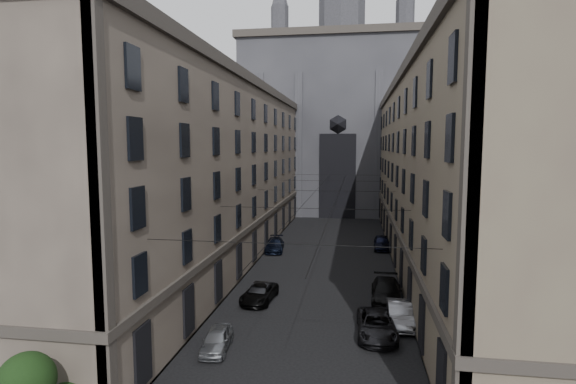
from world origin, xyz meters
The scene contains 14 objects.
sidewalk_left centered at (-10.50, 36.00, 0.07)m, with size 7.00×80.00×0.15m, color #383533.
sidewalk_right centered at (10.50, 36.00, 0.07)m, with size 7.00×80.00×0.15m, color #383533.
building_left centered at (-13.44, 36.00, 9.34)m, with size 13.60×60.60×18.85m.
building_right centered at (13.44, 36.00, 9.34)m, with size 13.60×60.60×18.85m.
gothic_tower centered at (0.00, 74.96, 17.80)m, with size 35.00×23.00×58.00m.
tram_wires centered at (0.00, 35.63, 7.25)m, with size 14.00×60.00×0.43m.
car_left_near centered at (-4.90, 14.16, 0.65)m, with size 1.53×3.79×1.29m, color gray.
car_left_midnear centered at (-4.20, 23.01, 0.64)m, with size 1.35×3.88×1.28m, color black.
car_left_midfar centered at (-4.20, 22.69, 0.65)m, with size 2.16×4.68×1.30m, color black.
car_left_far centered at (-6.05, 39.35, 0.73)m, with size 2.03×5.00×1.45m, color black.
car_right_near centered at (6.20, 19.72, 0.75)m, with size 1.60×4.58×1.51m, color gray.
car_right_midnear centered at (4.56, 17.61, 0.73)m, with size 2.43×5.26×1.46m, color black.
car_right_midfar centered at (5.57, 24.12, 0.82)m, with size 2.30×5.66×1.64m, color black.
car_right_far centered at (6.20, 42.22, 0.79)m, with size 1.86×4.63×1.58m, color black.
Camera 1 is at (3.15, -10.43, 12.11)m, focal length 28.00 mm.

